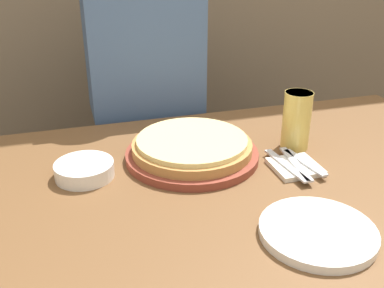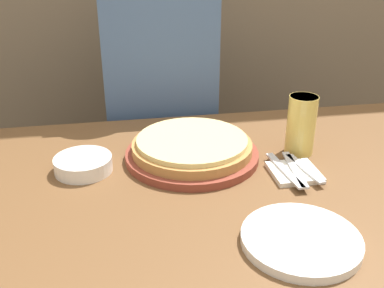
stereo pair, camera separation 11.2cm
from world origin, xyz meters
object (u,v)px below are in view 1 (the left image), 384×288
at_px(fork, 286,165).
at_px(beer_glass, 297,118).
at_px(dinner_plate, 318,232).
at_px(spoon, 304,162).
at_px(diner_person, 147,125).
at_px(dinner_knife, 295,163).
at_px(pizza_on_board, 192,149).
at_px(side_bowl, 84,170).

bearing_deg(fork, beer_glass, 53.32).
xyz_separation_m(dinner_plate, spoon, (0.11, 0.25, 0.01)).
xyz_separation_m(fork, diner_person, (-0.23, 0.55, -0.09)).
distance_m(dinner_knife, spoon, 0.02).
bearing_deg(pizza_on_board, dinner_knife, -28.85).
bearing_deg(dinner_plate, beer_glass, 68.36).
bearing_deg(dinner_knife, pizza_on_board, 151.15).
bearing_deg(side_bowl, spoon, -11.35).
height_order(fork, diner_person, diner_person).
bearing_deg(diner_person, side_bowl, -117.59).
bearing_deg(side_bowl, diner_person, 62.41).
height_order(fork, spoon, same).
height_order(pizza_on_board, diner_person, diner_person).
bearing_deg(pizza_on_board, fork, -31.82).
relative_size(dinner_plate, dinner_knife, 1.26).
height_order(pizza_on_board, side_bowl, pizza_on_board).
height_order(beer_glass, fork, beer_glass).
bearing_deg(side_bowl, fork, -12.53).
height_order(pizza_on_board, dinner_plate, pizza_on_board).
xyz_separation_m(dinner_plate, dinner_knife, (0.09, 0.25, 0.01)).
bearing_deg(dinner_knife, diner_person, 114.80).
height_order(dinner_plate, fork, dinner_plate).
distance_m(beer_glass, diner_person, 0.57).
distance_m(pizza_on_board, spoon, 0.28).
bearing_deg(dinner_knife, dinner_plate, -109.13).
bearing_deg(spoon, diner_person, 116.90).
bearing_deg(fork, side_bowl, 167.47).
xyz_separation_m(pizza_on_board, dinner_knife, (0.22, -0.12, -0.01)).
bearing_deg(fork, pizza_on_board, 148.18).
relative_size(beer_glass, dinner_plate, 0.70).
distance_m(beer_glass, side_bowl, 0.55).
distance_m(side_bowl, spoon, 0.53).
bearing_deg(diner_person, beer_glass, -55.05).
xyz_separation_m(beer_glass, diner_person, (-0.31, 0.44, -0.16)).
bearing_deg(beer_glass, fork, -126.68).
distance_m(side_bowl, fork, 0.48).
distance_m(dinner_knife, diner_person, 0.62).
relative_size(pizza_on_board, dinner_plate, 1.52).
height_order(pizza_on_board, spoon, pizza_on_board).
distance_m(side_bowl, diner_person, 0.52).
distance_m(fork, diner_person, 0.61).
bearing_deg(dinner_knife, fork, 180.00).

